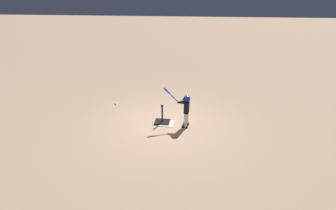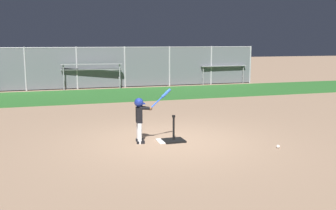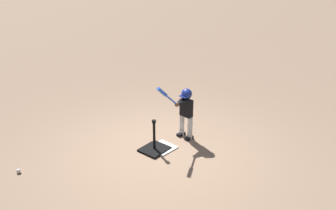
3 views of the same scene
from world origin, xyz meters
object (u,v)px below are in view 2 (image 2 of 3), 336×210
batting_tee (174,138)px  baseball (278,146)px  bleachers_far_left (217,74)px  batter_child (141,114)px  bleachers_left_center (91,75)px

batting_tee → baseball: (1.99, -1.26, -0.03)m
baseball → bleachers_far_left: bearing=70.9°
batter_child → bleachers_far_left: batter_child is taller
batter_child → bleachers_far_left: bearing=58.1°
batting_tee → bleachers_far_left: bleachers_far_left is taller
batting_tee → batter_child: batter_child is taller
bleachers_left_center → bleachers_far_left: 7.04m
batting_tee → bleachers_far_left: size_ratio=0.23×
bleachers_left_center → baseball: bearing=-79.1°
baseball → bleachers_far_left: (4.54, 13.09, 0.46)m
batting_tee → bleachers_left_center: bleachers_left_center is taller
batter_child → bleachers_left_center: size_ratio=0.40×
batting_tee → bleachers_far_left: bearing=61.1°
bleachers_far_left → batter_child: bearing=-121.9°
bleachers_left_center → batting_tee: bearing=-87.5°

